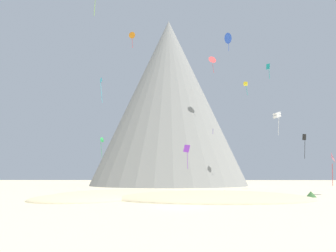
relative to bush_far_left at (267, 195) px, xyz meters
name	(u,v)px	position (x,y,z in m)	size (l,w,h in m)	color
ground_plane	(178,207)	(-12.85, -14.63, -0.28)	(400.00, 400.00, 0.00)	beige
dune_foreground_left	(126,196)	(-20.80, 2.08, -0.28)	(23.43, 14.60, 2.04)	beige
dune_foreground_right	(212,199)	(-8.28, -2.91, -0.28)	(27.21, 18.75, 2.11)	#CCBA8E
dune_midground	(79,200)	(-25.66, -5.76, -0.28)	(12.73, 11.72, 1.68)	beige
bush_far_left	(267,195)	(0.00, 0.00, 0.00)	(2.39, 2.39, 0.57)	#568442
bush_near_right	(311,194)	(6.55, 0.44, 0.16)	(1.52, 1.52, 0.88)	#386633
bush_far_right	(182,194)	(-12.23, 2.48, -0.04)	(2.29, 2.29, 0.49)	#568442
bush_mid_center	(225,193)	(-5.40, 4.51, 0.13)	(1.43, 1.43, 0.83)	#477238
rock_massif	(166,105)	(-16.93, 58.28, 26.90)	(72.21, 72.21, 58.14)	gray
kite_indigo_low	(213,131)	(-5.23, 19.97, 12.32)	(0.20, 1.12, 1.42)	#5138B2
kite_green_low	(102,140)	(-33.19, 36.22, 12.25)	(1.01, 1.41, 5.47)	green
kite_blue_high	(228,38)	(-1.73, 17.39, 32.33)	(1.81, 2.43, 4.07)	blue
kite_violet_low	(187,151)	(-11.24, 8.60, 7.21)	(1.26, 0.74, 4.33)	purple
kite_yellow_high	(246,84)	(5.26, 33.48, 26.90)	(1.02, 0.98, 3.55)	yellow
kite_cyan_mid	(102,81)	(-29.54, 18.95, 23.46)	(0.92, 1.23, 5.66)	#33BCDB
kite_pink_low	(183,142)	(-11.26, 44.96, 12.64)	(1.62, 1.45, 4.19)	pink
kite_red_high	(212,60)	(-2.49, 41.30, 36.65)	(2.56, 1.71, 5.33)	red
kite_black_low	(304,140)	(11.47, 13.47, 9.50)	(0.85, 0.58, 4.72)	black
kite_rainbow_low	(332,158)	(12.95, 6.34, 5.76)	(1.60, 2.12, 5.65)	#E5668C
kite_teal_mid	(268,68)	(5.44, 13.84, 24.30)	(0.49, 1.17, 3.22)	teal
kite_orange_high	(132,35)	(-25.11, 32.91, 40.72)	(1.88, 0.97, 4.46)	orange
kite_white_mid	(277,115)	(11.25, 28.03, 17.28)	(1.84, 1.77, 5.67)	white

